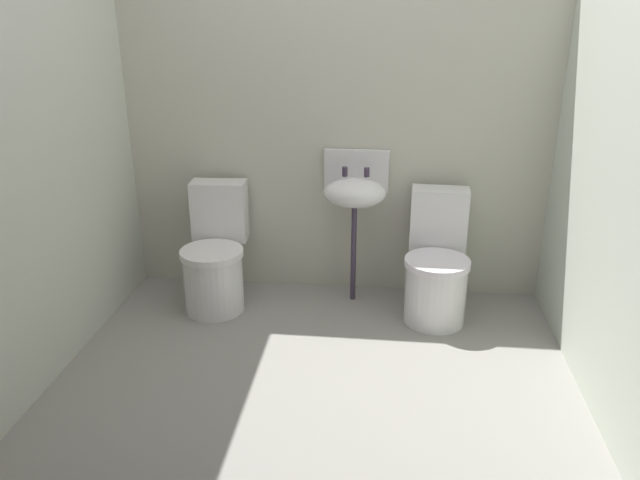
{
  "coord_description": "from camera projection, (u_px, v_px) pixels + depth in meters",
  "views": [
    {
      "loc": [
        0.33,
        -2.72,
        1.9
      ],
      "look_at": [
        0.0,
        0.3,
        0.7
      ],
      "focal_mm": 34.5,
      "sensor_mm": 36.0,
      "label": 1
    }
  ],
  "objects": [
    {
      "name": "ground_plane",
      "position": [
        314.0,
        390.0,
        3.26
      ],
      "size": [
        3.17,
        2.8,
        0.08
      ],
      "primitive_type": "cube",
      "color": "gray"
    },
    {
      "name": "wall_back",
      "position": [
        336.0,
        133.0,
        4.01
      ],
      "size": [
        3.17,
        0.1,
        2.16
      ],
      "primitive_type": "cube",
      "color": "beige",
      "rests_on": "ground"
    },
    {
      "name": "wall_left",
      "position": [
        33.0,
        173.0,
        3.09
      ],
      "size": [
        0.1,
        2.6,
        2.16
      ],
      "primitive_type": "cube",
      "color": "beige",
      "rests_on": "ground"
    },
    {
      "name": "wall_right",
      "position": [
        627.0,
        192.0,
        2.8
      ],
      "size": [
        0.1,
        2.6,
        2.16
      ],
      "primitive_type": "cube",
      "color": "beige",
      "rests_on": "ground"
    },
    {
      "name": "toilet_left",
      "position": [
        215.0,
        259.0,
        3.99
      ],
      "size": [
        0.42,
        0.61,
        0.78
      ],
      "rotation": [
        0.0,
        0.0,
        3.2
      ],
      "color": "white",
      "rests_on": "ground"
    },
    {
      "name": "toilet_right",
      "position": [
        436.0,
        268.0,
        3.85
      ],
      "size": [
        0.42,
        0.61,
        0.78
      ],
      "rotation": [
        0.0,
        0.0,
        3.09
      ],
      "color": "white",
      "rests_on": "ground"
    },
    {
      "name": "sink",
      "position": [
        355.0,
        191.0,
        3.92
      ],
      "size": [
        0.42,
        0.35,
        0.99
      ],
      "color": "#3E3145",
      "rests_on": "ground"
    }
  ]
}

